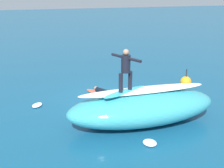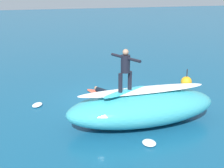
# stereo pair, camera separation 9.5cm
# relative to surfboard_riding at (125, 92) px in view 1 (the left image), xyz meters

# --- Properties ---
(ground_plane) EXTENTS (120.00, 120.00, 0.00)m
(ground_plane) POSITION_rel_surfboard_riding_xyz_m (-0.14, -2.83, -1.44)
(ground_plane) COLOR #145175
(wave_crest) EXTENTS (6.20, 2.45, 1.40)m
(wave_crest) POSITION_rel_surfboard_riding_xyz_m (-0.75, -0.01, -0.74)
(wave_crest) COLOR teal
(wave_crest) RESTS_ON ground_plane
(wave_foam_lip) EXTENTS (5.26, 0.88, 0.08)m
(wave_foam_lip) POSITION_rel_surfboard_riding_xyz_m (-0.75, -0.01, -0.01)
(wave_foam_lip) COLOR white
(wave_foam_lip) RESTS_ON wave_crest
(surfboard_riding) EXTENTS (2.15, 1.31, 0.09)m
(surfboard_riding) POSITION_rel_surfboard_riding_xyz_m (0.00, 0.00, 0.00)
(surfboard_riding) COLOR #33B2D1
(surfboard_riding) RESTS_ON wave_crest
(surfer_riding) EXTENTS (0.73, 1.45, 1.63)m
(surfer_riding) POSITION_rel_surfboard_riding_xyz_m (0.00, -0.00, 1.00)
(surfer_riding) COLOR black
(surfer_riding) RESTS_ON surfboard_riding
(surfboard_paddling) EXTENTS (1.61, 2.19, 0.07)m
(surfboard_paddling) POSITION_rel_surfboard_riding_xyz_m (-0.01, -3.68, -1.41)
(surfboard_paddling) COLOR #E0563D
(surfboard_paddling) RESTS_ON ground_plane
(surfer_paddling) EXTENTS (0.96, 1.41, 0.28)m
(surfer_paddling) POSITION_rel_surfboard_riding_xyz_m (-0.08, -3.58, -1.25)
(surfer_paddling) COLOR black
(surfer_paddling) RESTS_ON surfboard_paddling
(buoy_marker) EXTENTS (0.61, 0.61, 1.03)m
(buoy_marker) POSITION_rel_surfboard_riding_xyz_m (-4.77, -3.56, -1.14)
(buoy_marker) COLOR orange
(buoy_marker) RESTS_ON ground_plane
(foam_patch_near) EXTENTS (0.59, 0.64, 0.15)m
(foam_patch_near) POSITION_rel_surfboard_riding_xyz_m (-0.35, 1.68, -1.37)
(foam_patch_near) COLOR white
(foam_patch_near) RESTS_ON ground_plane
(foam_patch_mid) EXTENTS (0.66, 0.73, 0.13)m
(foam_patch_mid) POSITION_rel_surfboard_riding_xyz_m (3.27, -3.04, -1.38)
(foam_patch_mid) COLOR white
(foam_patch_mid) RESTS_ON ground_plane
(foam_patch_far) EXTENTS (0.91, 0.88, 0.12)m
(foam_patch_far) POSITION_rel_surfboard_riding_xyz_m (-3.97, -3.19, -1.38)
(foam_patch_far) COLOR white
(foam_patch_far) RESTS_ON ground_plane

